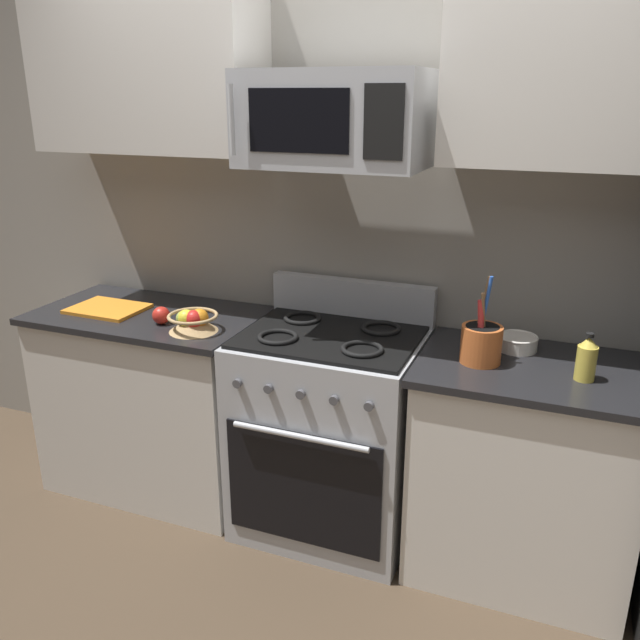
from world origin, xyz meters
TOP-DOWN VIEW (x-y plane):
  - ground_plane at (0.00, 0.00)m, footprint 16.00×16.00m
  - wall_back at (0.00, 1.02)m, footprint 8.00×0.10m
  - counter_left at (-0.92, 0.64)m, footprint 1.06×0.62m
  - range_oven at (-0.00, 0.64)m, footprint 0.76×0.66m
  - counter_right at (0.83, 0.64)m, footprint 0.87×0.62m
  - microwave at (-0.00, 0.67)m, footprint 0.70×0.44m
  - upper_cabinets_left at (-0.92, 0.80)m, footprint 1.05×0.34m
  - upper_cabinets_right at (0.83, 0.80)m, footprint 0.86×0.34m
  - utensil_crock at (0.62, 0.60)m, footprint 0.15×0.15m
  - fruit_basket at (-0.58, 0.50)m, footprint 0.22×0.22m
  - apple_loose at (-0.76, 0.53)m, footprint 0.08×0.08m
  - cutting_board at (-1.11, 0.60)m, footprint 0.34×0.26m
  - bottle_oil at (1.00, 0.58)m, footprint 0.07×0.07m
  - prep_bowl at (0.74, 0.79)m, footprint 0.16×0.16m

SIDE VIEW (x-z plane):
  - ground_plane at x=0.00m, z-range 0.00..0.00m
  - counter_left at x=-0.92m, z-range 0.00..0.91m
  - counter_right at x=0.83m, z-range 0.00..0.91m
  - range_oven at x=0.00m, z-range -0.07..1.02m
  - cutting_board at x=-1.11m, z-range 0.91..0.93m
  - prep_bowl at x=0.74m, z-range 0.91..0.97m
  - apple_loose at x=-0.76m, z-range 0.91..0.99m
  - fruit_basket at x=-0.58m, z-range 0.91..1.01m
  - bottle_oil at x=1.00m, z-range 0.90..1.08m
  - utensil_crock at x=0.62m, z-range 0.82..1.16m
  - wall_back at x=0.00m, z-range 0.00..2.60m
  - microwave at x=0.00m, z-range 1.61..1.97m
  - upper_cabinets_left at x=-0.92m, z-range 1.63..2.42m
  - upper_cabinets_right at x=0.83m, z-range 1.63..2.42m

